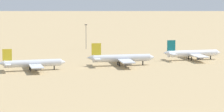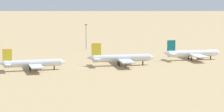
{
  "view_description": "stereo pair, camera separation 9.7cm",
  "coord_description": "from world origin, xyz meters",
  "px_view_note": "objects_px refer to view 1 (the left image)",
  "views": [
    {
      "loc": [
        -75.52,
        -249.6,
        40.58
      ],
      "look_at": [
        16.83,
        -3.3,
        6.0
      ],
      "focal_mm": 79.8,
      "sensor_mm": 36.0,
      "label": 1
    },
    {
      "loc": [
        -75.42,
        -249.64,
        40.58
      ],
      "look_at": [
        16.83,
        -3.3,
        6.0
      ],
      "focal_mm": 79.8,
      "sensor_mm": 36.0,
      "label": 2
    }
  ],
  "objects_px": {
    "parked_jet_yellow_3": "(121,58)",
    "parked_jet_yellow_2": "(32,63)",
    "light_pole_west": "(86,35)",
    "parked_jet_teal_4": "(192,53)"
  },
  "relations": [
    {
      "from": "parked_jet_yellow_3",
      "to": "parked_jet_yellow_2",
      "type": "bearing_deg",
      "value": -170.04
    },
    {
      "from": "parked_jet_yellow_2",
      "to": "parked_jet_yellow_3",
      "type": "distance_m",
      "value": 48.79
    },
    {
      "from": "parked_jet_yellow_3",
      "to": "light_pole_west",
      "type": "distance_m",
      "value": 80.73
    },
    {
      "from": "parked_jet_yellow_2",
      "to": "parked_jet_yellow_3",
      "type": "bearing_deg",
      "value": 4.91
    },
    {
      "from": "parked_jet_yellow_2",
      "to": "parked_jet_teal_4",
      "type": "distance_m",
      "value": 96.38
    },
    {
      "from": "parked_jet_yellow_3",
      "to": "parked_jet_teal_4",
      "type": "distance_m",
      "value": 47.78
    },
    {
      "from": "parked_jet_yellow_3",
      "to": "parked_jet_teal_4",
      "type": "relative_size",
      "value": 1.04
    },
    {
      "from": "parked_jet_teal_4",
      "to": "light_pole_west",
      "type": "xyz_separation_m",
      "value": [
        -41.78,
        74.47,
        5.97
      ]
    },
    {
      "from": "parked_jet_yellow_3",
      "to": "light_pole_west",
      "type": "bearing_deg",
      "value": 96.02
    },
    {
      "from": "parked_jet_yellow_2",
      "to": "parked_jet_yellow_3",
      "type": "relative_size",
      "value": 0.92
    }
  ]
}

